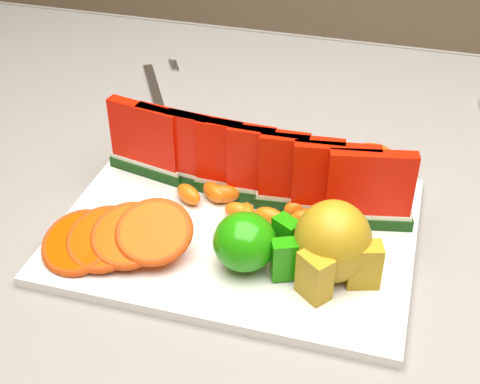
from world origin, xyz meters
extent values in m
cube|color=brown|center=(0.00, 0.00, 0.73)|extent=(1.40, 0.90, 0.03)
cube|color=brown|center=(-0.64, 0.39, 0.36)|extent=(0.06, 0.06, 0.72)
cube|color=slate|center=(0.00, 0.00, 0.75)|extent=(1.52, 1.02, 0.01)
cube|color=slate|center=(0.00, 0.51, 0.66)|extent=(1.52, 0.01, 0.20)
cube|color=silver|center=(-0.07, -0.07, 0.76)|extent=(0.40, 0.30, 0.01)
ellipsoid|color=#34811D|center=(-0.05, -0.14, 0.80)|extent=(0.07, 0.07, 0.06)
cube|color=#34811D|center=(0.00, -0.15, 0.80)|extent=(0.03, 0.03, 0.05)
cube|color=beige|center=(0.01, -0.15, 0.80)|extent=(0.03, 0.01, 0.04)
cube|color=#34811D|center=(-0.01, -0.11, 0.80)|extent=(0.03, 0.03, 0.05)
cube|color=beige|center=(0.00, -0.11, 0.80)|extent=(0.02, 0.02, 0.04)
ellipsoid|color=#B06C1E|center=(0.04, -0.12, 0.81)|extent=(0.10, 0.10, 0.09)
cube|color=#B06C1E|center=(0.03, -0.16, 0.79)|extent=(0.04, 0.04, 0.05)
cube|color=#B06C1E|center=(0.08, -0.13, 0.79)|extent=(0.04, 0.03, 0.05)
cube|color=silver|center=(-0.30, 0.23, 0.76)|extent=(0.10, 0.16, 0.00)
cube|color=silver|center=(-0.30, 0.32, 0.76)|extent=(0.02, 0.04, 0.00)
cube|color=silver|center=(-0.30, 0.32, 0.76)|extent=(0.02, 0.04, 0.00)
cube|color=silver|center=(-0.29, 0.32, 0.76)|extent=(0.02, 0.04, 0.00)
cube|color=#0B3D0B|center=(-0.21, 0.00, 0.78)|extent=(0.11, 0.04, 0.01)
cube|color=silver|center=(-0.21, 0.00, 0.79)|extent=(0.10, 0.04, 0.01)
cube|color=red|center=(-0.21, 0.00, 0.83)|extent=(0.10, 0.04, 0.08)
cube|color=#0B3D0B|center=(-0.17, -0.01, 0.78)|extent=(0.11, 0.04, 0.01)
cube|color=silver|center=(-0.17, -0.01, 0.79)|extent=(0.10, 0.03, 0.01)
cube|color=red|center=(-0.17, -0.01, 0.83)|extent=(0.10, 0.03, 0.08)
cube|color=#0B3D0B|center=(-0.13, -0.01, 0.78)|extent=(0.11, 0.03, 0.01)
cube|color=silver|center=(-0.13, -0.01, 0.79)|extent=(0.10, 0.03, 0.01)
cube|color=red|center=(-0.13, -0.01, 0.83)|extent=(0.10, 0.02, 0.08)
cube|color=#0B3D0B|center=(-0.09, -0.02, 0.78)|extent=(0.11, 0.02, 0.01)
cube|color=silver|center=(-0.09, -0.02, 0.79)|extent=(0.10, 0.02, 0.01)
cube|color=red|center=(-0.09, -0.02, 0.83)|extent=(0.10, 0.02, 0.08)
cube|color=#0B3D0B|center=(-0.05, -0.02, 0.78)|extent=(0.11, 0.02, 0.01)
cube|color=silver|center=(-0.05, -0.02, 0.79)|extent=(0.10, 0.02, 0.01)
cube|color=red|center=(-0.05, -0.02, 0.83)|extent=(0.10, 0.02, 0.08)
cube|color=#0B3D0B|center=(-0.01, -0.03, 0.78)|extent=(0.11, 0.03, 0.01)
cube|color=silver|center=(-0.01, -0.03, 0.79)|extent=(0.10, 0.03, 0.01)
cube|color=red|center=(-0.01, -0.03, 0.83)|extent=(0.10, 0.02, 0.08)
cube|color=#0B3D0B|center=(0.03, -0.03, 0.78)|extent=(0.11, 0.04, 0.01)
cube|color=silver|center=(0.03, -0.03, 0.79)|extent=(0.10, 0.03, 0.01)
cube|color=red|center=(0.03, -0.03, 0.83)|extent=(0.10, 0.03, 0.08)
cube|color=#0B3D0B|center=(0.07, -0.03, 0.78)|extent=(0.11, 0.04, 0.01)
cube|color=silver|center=(0.07, -0.03, 0.79)|extent=(0.10, 0.04, 0.01)
cube|color=red|center=(0.07, -0.03, 0.83)|extent=(0.10, 0.04, 0.08)
cylinder|color=#D46206|center=(-0.22, -0.17, 0.79)|extent=(0.09, 0.09, 0.03)
torus|color=#C64400|center=(-0.22, -0.17, 0.79)|extent=(0.10, 0.10, 0.04)
cylinder|color=#D46206|center=(-0.20, -0.16, 0.79)|extent=(0.08, 0.08, 0.03)
torus|color=#C64400|center=(-0.20, -0.16, 0.79)|extent=(0.09, 0.09, 0.04)
cylinder|color=#D46206|center=(-0.17, -0.15, 0.80)|extent=(0.08, 0.08, 0.03)
torus|color=#C64400|center=(-0.17, -0.15, 0.80)|extent=(0.09, 0.09, 0.04)
cylinder|color=#D46206|center=(-0.14, -0.15, 0.80)|extent=(0.09, 0.08, 0.03)
torus|color=#C64400|center=(-0.14, -0.15, 0.80)|extent=(0.10, 0.10, 0.04)
cylinder|color=#D46206|center=(-0.17, 0.05, 0.78)|extent=(0.07, 0.06, 0.03)
torus|color=#C64400|center=(-0.17, 0.05, 0.78)|extent=(0.07, 0.07, 0.03)
cylinder|color=#D46206|center=(-0.13, 0.05, 0.79)|extent=(0.07, 0.07, 0.03)
torus|color=#C64400|center=(-0.13, 0.05, 0.79)|extent=(0.08, 0.08, 0.03)
cylinder|color=#D46206|center=(-0.08, 0.05, 0.79)|extent=(0.08, 0.08, 0.03)
torus|color=#C64400|center=(-0.08, 0.05, 0.79)|extent=(0.09, 0.08, 0.03)
cylinder|color=#D46206|center=(-0.03, 0.05, 0.79)|extent=(0.08, 0.08, 0.03)
torus|color=#C64400|center=(-0.03, 0.05, 0.79)|extent=(0.09, 0.09, 0.03)
cylinder|color=#D46206|center=(0.02, 0.05, 0.80)|extent=(0.08, 0.08, 0.03)
torus|color=#C64400|center=(0.02, 0.05, 0.80)|extent=(0.09, 0.09, 0.03)
cylinder|color=#D46206|center=(0.07, 0.05, 0.80)|extent=(0.09, 0.09, 0.03)
torus|color=#C64400|center=(0.07, 0.05, 0.80)|extent=(0.10, 0.10, 0.03)
ellipsoid|color=#F65D04|center=(-0.14, -0.05, 0.78)|extent=(0.04, 0.04, 0.02)
ellipsoid|color=#F65D04|center=(-0.11, -0.04, 0.78)|extent=(0.04, 0.04, 0.02)
ellipsoid|color=#F65D04|center=(-0.10, -0.04, 0.78)|extent=(0.04, 0.03, 0.02)
ellipsoid|color=#F65D04|center=(-0.07, -0.07, 0.78)|extent=(0.04, 0.03, 0.02)
ellipsoid|color=#F65D04|center=(-0.06, -0.07, 0.78)|extent=(0.03, 0.04, 0.02)
ellipsoid|color=#F65D04|center=(-0.04, -0.07, 0.78)|extent=(0.04, 0.02, 0.02)
ellipsoid|color=#F65D04|center=(-0.01, -0.04, 0.78)|extent=(0.04, 0.04, 0.02)
ellipsoid|color=#F65D04|center=(0.00, -0.06, 0.78)|extent=(0.04, 0.03, 0.02)
ellipsoid|color=#F65D04|center=(0.03, -0.07, 0.78)|extent=(0.04, 0.04, 0.02)
ellipsoid|color=#F65D04|center=(0.05, -0.05, 0.78)|extent=(0.03, 0.04, 0.02)
camera|label=1|loc=(0.10, -0.65, 1.25)|focal=50.00mm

